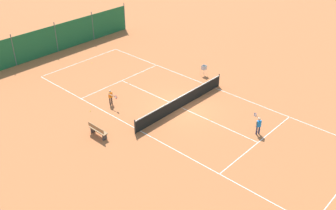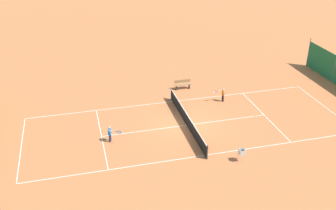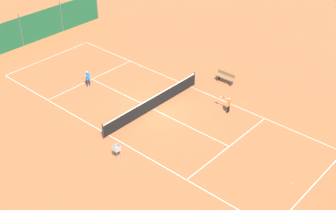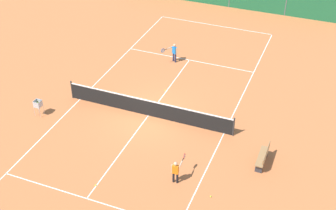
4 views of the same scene
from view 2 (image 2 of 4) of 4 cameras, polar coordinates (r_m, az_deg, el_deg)
ground_plane at (r=29.70m, az=2.73°, el=-2.95°), size 600.00×600.00×0.00m
court_line_markings at (r=29.70m, az=2.73°, el=-2.94°), size 8.25×23.85×0.01m
tennis_net at (r=29.45m, az=2.75°, el=-2.11°), size 9.18×0.08×1.06m
player_near_service at (r=27.65m, az=-8.37°, el=-4.01°), size 0.79×0.88×1.22m
player_near_baseline at (r=33.22m, az=7.91°, el=1.58°), size 0.39×0.98×1.15m
tennis_ball_far_corner at (r=35.01m, az=7.34°, el=1.86°), size 0.07×0.07×0.07m
tennis_ball_by_net_left at (r=33.91m, az=21.01°, el=-0.75°), size 0.07×0.07×0.07m
tennis_ball_mid_court at (r=29.07m, az=-2.03°, el=-3.59°), size 0.07×0.07×0.07m
tennis_ball_service_box at (r=31.60m, az=12.51°, el=-1.56°), size 0.07×0.07×0.07m
ball_hopper at (r=25.85m, az=10.62°, el=-6.82°), size 0.36×0.36×0.89m
courtside_bench at (r=35.30m, az=2.15°, el=3.04°), size 0.36×1.50×0.84m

